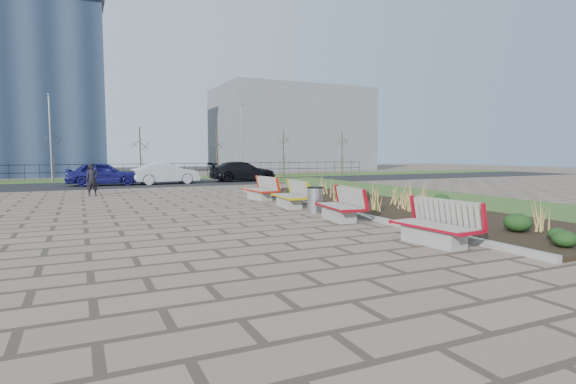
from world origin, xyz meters
name	(u,v)px	position (x,y,z in m)	size (l,w,h in m)	color
ground	(284,243)	(0.00, 0.00, 0.00)	(120.00, 120.00, 0.00)	#766451
planting_bed	(376,205)	(6.25, 5.00, 0.05)	(4.50, 18.00, 0.10)	black
planting_curb	(324,207)	(3.92, 5.00, 0.07)	(0.16, 18.00, 0.15)	gray
grass_verge_near	(465,200)	(11.00, 5.00, 0.02)	(5.00, 38.00, 0.04)	#33511E
grass_verge_far	(139,179)	(0.00, 28.00, 0.02)	(80.00, 5.00, 0.04)	#33511E
road	(149,184)	(0.00, 22.00, 0.01)	(80.00, 7.00, 0.02)	black
bench_a	(433,223)	(3.00, -1.62, 0.50)	(0.90, 2.10, 1.00)	#B00B20
bench_b	(339,204)	(3.00, 2.49, 0.50)	(0.90, 2.10, 1.00)	#A50B17
bench_c	(289,194)	(3.00, 6.15, 0.50)	(0.90, 2.10, 1.00)	#DAB70B
bench_d	(259,189)	(3.00, 9.25, 0.50)	(0.90, 2.10, 1.00)	red
litter_bin	(315,200)	(3.12, 4.24, 0.45)	(0.55, 0.55, 0.90)	#B2B2B7
pedestrian	(92,180)	(-3.71, 14.37, 0.80)	(0.58, 0.38, 1.60)	black
car_blue	(103,174)	(-2.89, 21.44, 0.77)	(1.77, 4.41, 1.50)	navy
car_silver	(166,173)	(0.98, 21.21, 0.73)	(1.51, 4.33, 1.43)	silver
car_black	(243,171)	(6.63, 21.87, 0.74)	(2.00, 4.93, 1.43)	black
tree_b	(52,154)	(-6.00, 26.50, 2.04)	(1.40, 1.40, 4.00)	#4C3D2D
tree_c	(140,154)	(0.00, 26.50, 2.04)	(1.40, 1.40, 4.00)	#4C3D2D
tree_d	(217,153)	(6.00, 26.50, 2.04)	(1.40, 1.40, 4.00)	#4C3D2D
tree_e	(283,153)	(12.00, 26.50, 2.04)	(1.40, 1.40, 4.00)	#4C3D2D
tree_f	(342,153)	(18.00, 26.50, 2.04)	(1.40, 1.40, 4.00)	#4C3D2D
lamp_west	(51,139)	(-6.00, 26.00, 3.04)	(0.24, 0.60, 6.00)	gray
lamp_east	(242,141)	(8.00, 26.00, 3.04)	(0.24, 0.60, 6.00)	gray
railing_fence	(136,170)	(0.00, 29.50, 0.64)	(44.00, 0.10, 1.20)	black
building_grey	(290,130)	(20.00, 42.00, 5.00)	(18.00, 12.00, 10.00)	slate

